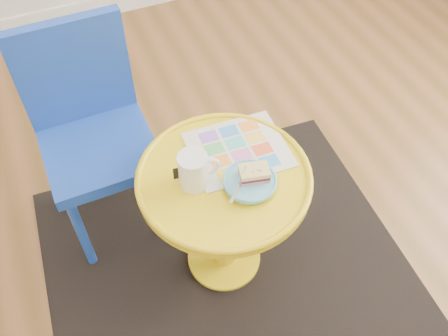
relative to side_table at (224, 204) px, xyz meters
name	(u,v)px	position (x,y,z in m)	size (l,w,h in m)	color
floor	(251,316)	(0.00, -0.25, -0.36)	(4.00, 4.00, 0.00)	brown
rug	(224,259)	(0.00, 0.00, -0.36)	(1.30, 1.10, 0.01)	black
side_table	(224,204)	(0.00, 0.00, 0.00)	(0.53, 0.53, 0.51)	gold
chair	(91,126)	(-0.31, 0.40, 0.11)	(0.37, 0.37, 0.83)	#1A40A9
newspaper	(238,149)	(0.08, 0.08, 0.15)	(0.30, 0.26, 0.01)	silver
mug	(194,169)	(-0.09, 0.01, 0.20)	(0.13, 0.09, 0.12)	white
plate	(250,181)	(0.06, -0.06, 0.16)	(0.16, 0.16, 0.02)	#5FABC9
cake_slice	(254,173)	(0.07, -0.06, 0.19)	(0.10, 0.08, 0.04)	#D3BC8C
fork	(241,183)	(0.03, -0.06, 0.17)	(0.12, 0.11, 0.00)	silver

